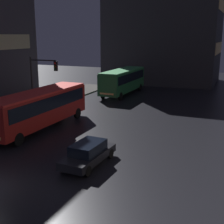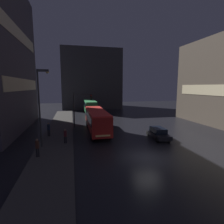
% 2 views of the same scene
% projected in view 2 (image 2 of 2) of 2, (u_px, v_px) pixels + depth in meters
% --- Properties ---
extents(ground_plane, '(120.00, 120.00, 0.00)m').
position_uv_depth(ground_plane, '(148.00, 157.00, 16.88)').
color(ground_plane, black).
extents(sidewalk_left, '(4.00, 48.00, 0.15)m').
position_uv_depth(sidewalk_left, '(59.00, 135.00, 24.53)').
color(sidewalk_left, '#3D3A38').
rests_on(sidewalk_left, ground).
extents(building_far_backdrop, '(18.07, 12.00, 18.12)m').
position_uv_depth(building_far_backdrop, '(91.00, 79.00, 56.58)').
color(building_far_backdrop, '#2D2D33').
rests_on(building_far_backdrop, ground).
extents(bus_near, '(2.73, 11.50, 3.27)m').
position_uv_depth(bus_near, '(97.00, 119.00, 26.26)').
color(bus_near, '#AD1E19').
rests_on(bus_near, ground).
extents(bus_far, '(2.75, 10.49, 3.35)m').
position_uv_depth(bus_far, '(90.00, 106.00, 43.52)').
color(bus_far, '#236B38').
rests_on(bus_far, ground).
extents(car_taxi, '(1.96, 4.50, 1.44)m').
position_uv_depth(car_taxi, '(158.00, 133.00, 22.99)').
color(car_taxi, black).
rests_on(car_taxi, ground).
extents(pedestrian_near, '(0.42, 0.42, 1.84)m').
position_uv_depth(pedestrian_near, '(49.00, 128.00, 23.43)').
color(pedestrian_near, black).
rests_on(pedestrian_near, sidewalk_left).
extents(pedestrian_mid, '(0.38, 0.38, 1.79)m').
position_uv_depth(pedestrian_mid, '(37.00, 146.00, 16.47)').
color(pedestrian_mid, black).
rests_on(pedestrian_mid, sidewalk_left).
extents(pedestrian_far, '(0.46, 0.46, 1.73)m').
position_uv_depth(pedestrian_far, '(65.00, 135.00, 20.51)').
color(pedestrian_far, black).
rests_on(pedestrian_far, sidewalk_left).
extents(traffic_light_main, '(3.07, 0.35, 5.87)m').
position_uv_depth(traffic_light_main, '(80.00, 104.00, 28.77)').
color(traffic_light_main, '#2D2D2D').
rests_on(traffic_light_main, ground).
extents(street_lamp_sidewalk, '(1.25, 0.36, 8.47)m').
position_uv_depth(street_lamp_sidewalk, '(41.00, 97.00, 18.72)').
color(street_lamp_sidewalk, '#2D2D2D').
rests_on(street_lamp_sidewalk, sidewalk_left).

